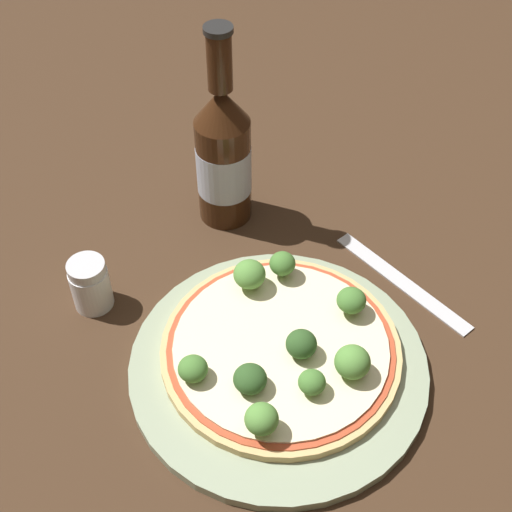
{
  "coord_description": "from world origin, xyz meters",
  "views": [
    {
      "loc": [
        -0.28,
        -0.32,
        0.6
      ],
      "look_at": [
        0.02,
        0.08,
        0.06
      ],
      "focal_mm": 50.0,
      "sensor_mm": 36.0,
      "label": 1
    }
  ],
  "objects": [
    {
      "name": "ground_plane",
      "position": [
        0.0,
        0.0,
        0.0
      ],
      "size": [
        3.0,
        3.0,
        0.0
      ],
      "primitive_type": "plane",
      "color": "#3D2819"
    },
    {
      "name": "broccoli_floret_5",
      "position": [
        -0.0,
        -0.02,
        0.04
      ],
      "size": [
        0.03,
        0.03,
        0.03
      ],
      "color": "#89A866",
      "rests_on": "pizza"
    },
    {
      "name": "fork",
      "position": [
        0.16,
        -0.0,
        0.0
      ],
      "size": [
        0.03,
        0.19,
        0.0
      ],
      "rotation": [
        0.0,
        0.0,
        1.63
      ],
      "color": "silver",
      "rests_on": "ground_plane"
    },
    {
      "name": "broccoli_floret_3",
      "position": [
        0.05,
        0.07,
        0.04
      ],
      "size": [
        0.03,
        0.03,
        0.03
      ],
      "color": "#89A866",
      "rests_on": "pizza"
    },
    {
      "name": "pizza",
      "position": [
        -0.01,
        -0.0,
        0.02
      ],
      "size": [
        0.24,
        0.24,
        0.01
      ],
      "color": "tan",
      "rests_on": "plate"
    },
    {
      "name": "broccoli_floret_7",
      "position": [
        0.07,
        -0.01,
        0.04
      ],
      "size": [
        0.03,
        0.03,
        0.03
      ],
      "color": "#89A866",
      "rests_on": "pizza"
    },
    {
      "name": "broccoli_floret_4",
      "position": [
        -0.08,
        -0.06,
        0.05
      ],
      "size": [
        0.03,
        0.03,
        0.03
      ],
      "color": "#89A866",
      "rests_on": "pizza"
    },
    {
      "name": "plate",
      "position": [
        -0.02,
        -0.01,
        0.01
      ],
      "size": [
        0.3,
        0.3,
        0.01
      ],
      "color": "#93A384",
      "rests_on": "ground_plane"
    },
    {
      "name": "broccoli_floret_8",
      "position": [
        -0.02,
        -0.06,
        0.04
      ],
      "size": [
        0.03,
        0.03,
        0.02
      ],
      "color": "#89A866",
      "rests_on": "pizza"
    },
    {
      "name": "beer_bottle",
      "position": [
        0.07,
        0.21,
        0.09
      ],
      "size": [
        0.06,
        0.06,
        0.25
      ],
      "color": "#381E0F",
      "rests_on": "ground_plane"
    },
    {
      "name": "broccoli_floret_0",
      "position": [
        0.01,
        0.08,
        0.05
      ],
      "size": [
        0.03,
        0.03,
        0.03
      ],
      "color": "#89A866",
      "rests_on": "pizza"
    },
    {
      "name": "broccoli_floret_2",
      "position": [
        0.02,
        -0.07,
        0.04
      ],
      "size": [
        0.03,
        0.03,
        0.03
      ],
      "color": "#89A866",
      "rests_on": "pizza"
    },
    {
      "name": "broccoli_floret_1",
      "position": [
        -0.06,
        -0.02,
        0.04
      ],
      "size": [
        0.03,
        0.03,
        0.03
      ],
      "color": "#89A866",
      "rests_on": "pizza"
    },
    {
      "name": "broccoli_floret_6",
      "position": [
        -0.1,
        0.02,
        0.04
      ],
      "size": [
        0.03,
        0.03,
        0.02
      ],
      "color": "#89A866",
      "rests_on": "pizza"
    },
    {
      "name": "pepper_shaker",
      "position": [
        -0.12,
        0.18,
        0.03
      ],
      "size": [
        0.04,
        0.04,
        0.06
      ],
      "color": "silver",
      "rests_on": "ground_plane"
    }
  ]
}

